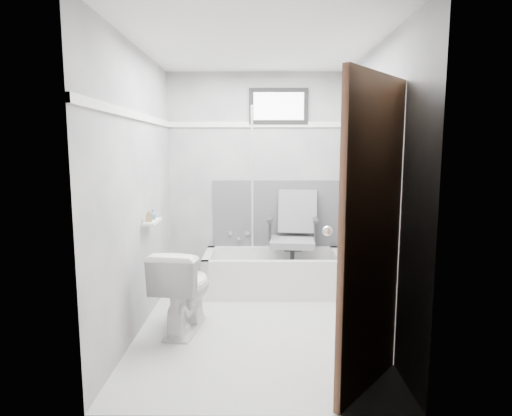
{
  "coord_description": "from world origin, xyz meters",
  "views": [
    {
      "loc": [
        0.01,
        -3.61,
        1.55
      ],
      "look_at": [
        0.0,
        0.35,
        1.0
      ],
      "focal_mm": 30.0,
      "sensor_mm": 36.0,
      "label": 1
    }
  ],
  "objects_px": {
    "door": "(431,248)",
    "soap_bottle_a": "(149,216)",
    "soap_bottle_b": "(153,214)",
    "office_chair": "(292,236)",
    "toilet": "(184,289)",
    "bathtub": "(273,272)"
  },
  "relations": [
    {
      "from": "toilet",
      "to": "soap_bottle_b",
      "type": "bearing_deg",
      "value": -35.84
    },
    {
      "from": "soap_bottle_b",
      "to": "soap_bottle_a",
      "type": "bearing_deg",
      "value": -90.0
    },
    {
      "from": "door",
      "to": "soap_bottle_b",
      "type": "bearing_deg",
      "value": 141.75
    },
    {
      "from": "soap_bottle_b",
      "to": "office_chair",
      "type": "bearing_deg",
      "value": 29.16
    },
    {
      "from": "office_chair",
      "to": "door",
      "type": "distance_m",
      "value": 2.37
    },
    {
      "from": "door",
      "to": "soap_bottle_a",
      "type": "bearing_deg",
      "value": 144.42
    },
    {
      "from": "soap_bottle_a",
      "to": "soap_bottle_b",
      "type": "height_order",
      "value": "soap_bottle_a"
    },
    {
      "from": "office_chair",
      "to": "toilet",
      "type": "bearing_deg",
      "value": -128.56
    },
    {
      "from": "office_chair",
      "to": "bathtub",
      "type": "bearing_deg",
      "value": -161.32
    },
    {
      "from": "office_chair",
      "to": "soap_bottle_a",
      "type": "distance_m",
      "value": 1.64
    },
    {
      "from": "office_chair",
      "to": "soap_bottle_a",
      "type": "xyz_separation_m",
      "value": [
        -1.34,
        -0.89,
        0.36
      ]
    },
    {
      "from": "door",
      "to": "soap_bottle_a",
      "type": "height_order",
      "value": "door"
    },
    {
      "from": "soap_bottle_a",
      "to": "office_chair",
      "type": "bearing_deg",
      "value": 33.53
    },
    {
      "from": "bathtub",
      "to": "door",
      "type": "xyz_separation_m",
      "value": [
        0.79,
        -2.21,
        0.79
      ]
    },
    {
      "from": "toilet",
      "to": "door",
      "type": "xyz_separation_m",
      "value": [
        1.6,
        -1.2,
        0.64
      ]
    },
    {
      "from": "bathtub",
      "to": "door",
      "type": "relative_size",
      "value": 0.75
    },
    {
      "from": "bathtub",
      "to": "door",
      "type": "bearing_deg",
      "value": -70.26
    },
    {
      "from": "soap_bottle_b",
      "to": "bathtub",
      "type": "bearing_deg",
      "value": 31.7
    },
    {
      "from": "door",
      "to": "soap_bottle_b",
      "type": "relative_size",
      "value": 22.54
    },
    {
      "from": "toilet",
      "to": "door",
      "type": "relative_size",
      "value": 0.36
    },
    {
      "from": "door",
      "to": "office_chair",
      "type": "bearing_deg",
      "value": 104.45
    },
    {
      "from": "office_chair",
      "to": "soap_bottle_b",
      "type": "distance_m",
      "value": 1.57
    }
  ]
}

